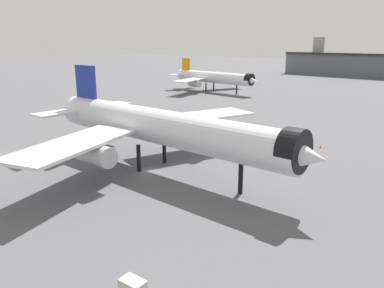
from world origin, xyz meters
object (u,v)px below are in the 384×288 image
(baggage_cart_trailing, at_px, (133,288))
(traffic_cone_wingtip, at_px, (320,147))
(airliner_near_gate, at_px, (160,128))
(airliner_far_taxiway, at_px, (213,78))

(baggage_cart_trailing, distance_m, traffic_cone_wingtip, 61.19)
(airliner_near_gate, distance_m, baggage_cart_trailing, 37.13)
(airliner_far_taxiway, distance_m, baggage_cart_trailing, 149.47)
(airliner_far_taxiway, height_order, baggage_cart_trailing, airliner_far_taxiway)
(airliner_near_gate, height_order, airliner_far_taxiway, airliner_near_gate)
(baggage_cart_trailing, relative_size, traffic_cone_wingtip, 3.63)
(airliner_near_gate, xyz_separation_m, baggage_cart_trailing, (22.40, -28.78, -6.96))
(airliner_far_taxiway, relative_size, baggage_cart_trailing, 20.50)
(baggage_cart_trailing, bearing_deg, airliner_near_gate, 127.20)
(airliner_near_gate, bearing_deg, airliner_far_taxiway, 123.09)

